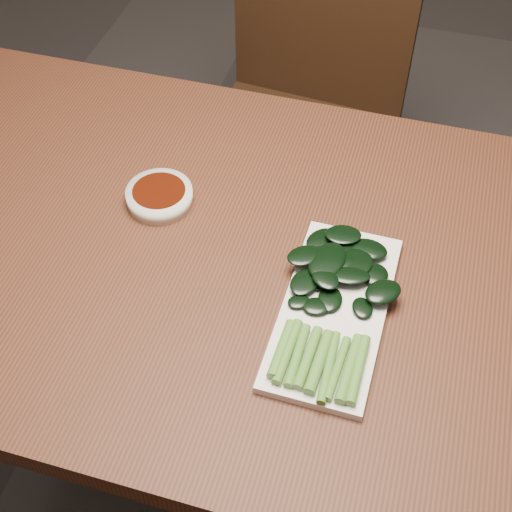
{
  "coord_description": "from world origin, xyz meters",
  "views": [
    {
      "loc": [
        0.18,
        -0.7,
        1.58
      ],
      "look_at": [
        -0.01,
        -0.01,
        0.76
      ],
      "focal_mm": 50.0,
      "sensor_mm": 36.0,
      "label": 1
    }
  ],
  "objects_px": {
    "gai_lan": "(333,296)",
    "serving_plate": "(334,311)",
    "sauce_bowl": "(160,196)",
    "table": "(266,286)",
    "chair_far": "(303,113)"
  },
  "relations": [
    {
      "from": "chair_far",
      "to": "sauce_bowl",
      "type": "relative_size",
      "value": 8.16
    },
    {
      "from": "table",
      "to": "chair_far",
      "type": "xyz_separation_m",
      "value": [
        -0.1,
        0.7,
        -0.19
      ]
    },
    {
      "from": "table",
      "to": "chair_far",
      "type": "bearing_deg",
      "value": 98.1
    },
    {
      "from": "serving_plate",
      "to": "gai_lan",
      "type": "height_order",
      "value": "gai_lan"
    },
    {
      "from": "sauce_bowl",
      "to": "gai_lan",
      "type": "distance_m",
      "value": 0.34
    },
    {
      "from": "table",
      "to": "serving_plate",
      "type": "relative_size",
      "value": 4.4
    },
    {
      "from": "chair_far",
      "to": "gai_lan",
      "type": "bearing_deg",
      "value": -69.48
    },
    {
      "from": "gai_lan",
      "to": "serving_plate",
      "type": "bearing_deg",
      "value": -66.83
    },
    {
      "from": "table",
      "to": "serving_plate",
      "type": "xyz_separation_m",
      "value": [
        0.12,
        -0.08,
        0.08
      ]
    },
    {
      "from": "chair_far",
      "to": "serving_plate",
      "type": "distance_m",
      "value": 0.85
    },
    {
      "from": "table",
      "to": "gai_lan",
      "type": "relative_size",
      "value": 4.48
    },
    {
      "from": "gai_lan",
      "to": "table",
      "type": "bearing_deg",
      "value": 150.31
    },
    {
      "from": "chair_far",
      "to": "gai_lan",
      "type": "height_order",
      "value": "chair_far"
    },
    {
      "from": "sauce_bowl",
      "to": "gai_lan",
      "type": "height_order",
      "value": "gai_lan"
    },
    {
      "from": "sauce_bowl",
      "to": "gai_lan",
      "type": "relative_size",
      "value": 0.35
    }
  ]
}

